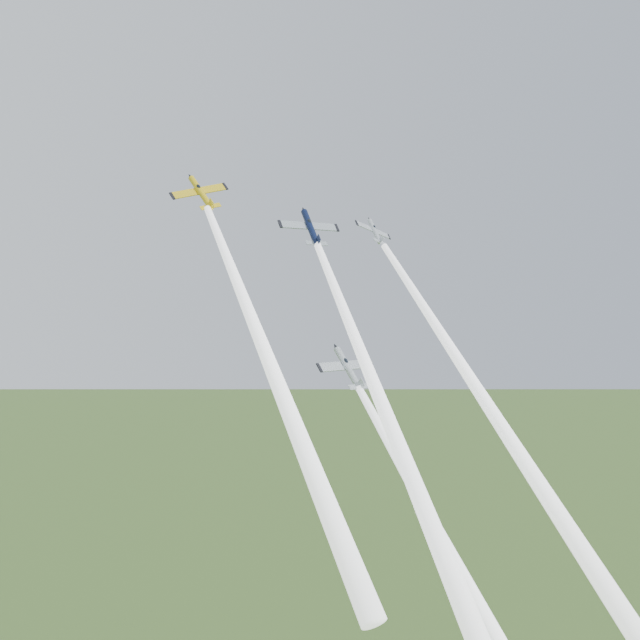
{
  "coord_description": "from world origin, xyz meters",
  "views": [
    {
      "loc": [
        -56.37,
        -93.12,
        92.64
      ],
      "look_at": [
        0.0,
        -6.0,
        92.0
      ],
      "focal_mm": 45.0,
      "sensor_mm": 36.0,
      "label": 1
    }
  ],
  "objects_px": {
    "plane_yellow": "(201,193)",
    "plane_silver_right": "(375,231)",
    "plane_navy": "(310,228)",
    "plane_silver_low": "(348,368)"
  },
  "relations": [
    {
      "from": "plane_yellow",
      "to": "plane_silver_right",
      "type": "bearing_deg",
      "value": -4.65
    },
    {
      "from": "plane_yellow",
      "to": "plane_silver_right",
      "type": "relative_size",
      "value": 1.22
    },
    {
      "from": "plane_yellow",
      "to": "plane_silver_right",
      "type": "height_order",
      "value": "plane_yellow"
    },
    {
      "from": "plane_navy",
      "to": "plane_silver_low",
      "type": "relative_size",
      "value": 1.0
    },
    {
      "from": "plane_silver_low",
      "to": "plane_yellow",
      "type": "bearing_deg",
      "value": 130.04
    },
    {
      "from": "plane_navy",
      "to": "plane_silver_low",
      "type": "distance_m",
      "value": 19.47
    },
    {
      "from": "plane_navy",
      "to": "plane_silver_right",
      "type": "height_order",
      "value": "plane_silver_right"
    },
    {
      "from": "plane_silver_right",
      "to": "plane_yellow",
      "type": "bearing_deg",
      "value": 169.92
    },
    {
      "from": "plane_silver_right",
      "to": "plane_silver_low",
      "type": "height_order",
      "value": "plane_silver_right"
    },
    {
      "from": "plane_yellow",
      "to": "plane_silver_low",
      "type": "distance_m",
      "value": 31.2
    }
  ]
}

